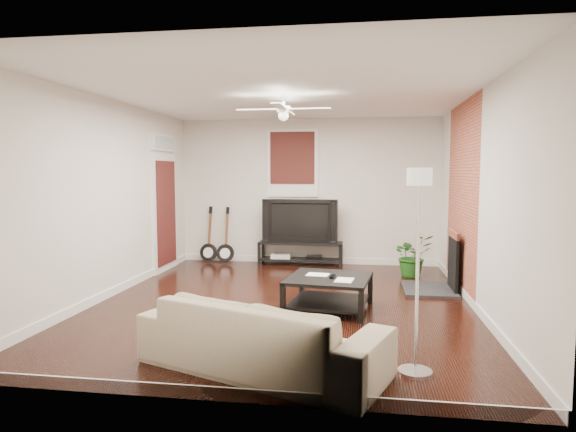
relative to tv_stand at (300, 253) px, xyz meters
name	(u,v)px	position (x,y,z in m)	size (l,w,h in m)	color
room	(284,200)	(0.12, -2.78, 1.18)	(5.01, 6.01, 2.81)	black
brick_accent	(462,198)	(2.60, -1.78, 1.18)	(0.02, 2.20, 2.80)	#A74D36
fireplace	(440,260)	(2.32, -1.78, 0.24)	(0.80, 1.10, 0.92)	black
window_back	(292,163)	(-0.18, 0.19, 1.73)	(1.00, 0.06, 1.30)	#39150F
door_left	(165,202)	(-2.34, -0.88, 1.03)	(0.08, 1.00, 2.50)	white
tv_stand	(300,253)	(0.00, 0.00, 0.00)	(1.60, 0.43, 0.45)	black
tv	(301,220)	(0.00, 0.02, 0.63)	(1.43, 0.19, 0.82)	black
coffee_table	(329,293)	(0.75, -3.04, -0.01)	(1.02, 1.02, 0.43)	black
sofa	(262,334)	(0.29, -5.09, 0.10)	(2.23, 0.87, 0.65)	tan
floor_lamp	(417,272)	(1.64, -4.99, 0.69)	(0.30, 0.30, 1.82)	silver
potted_plant	(412,255)	(2.02, -0.78, 0.14)	(0.66, 0.57, 0.73)	#1F5B1A
guitar_left	(208,234)	(-1.82, -0.03, 0.33)	(0.34, 0.24, 1.12)	black
guitar_right	(225,235)	(-1.47, -0.06, 0.33)	(0.34, 0.24, 1.12)	black
ceiling_fan	(284,109)	(0.12, -2.78, 2.38)	(1.24, 1.24, 0.32)	white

